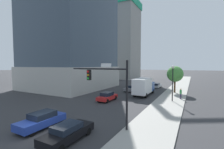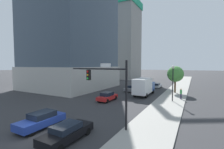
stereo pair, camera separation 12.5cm
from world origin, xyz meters
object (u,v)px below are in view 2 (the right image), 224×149
(car_gray, at_px, (131,88))
(pedestrian_green_shirt, at_px, (181,94))
(car_red, at_px, (107,96))
(construction_building, at_px, (124,37))
(car_gold, at_px, (143,84))
(traffic_light_pole, at_px, (108,82))
(car_silver, at_px, (157,85))
(car_black, at_px, (67,132))
(street_tree, at_px, (175,74))
(car_blue, at_px, (41,120))
(box_truck, at_px, (144,86))
(street_lamp, at_px, (173,78))

(car_gray, relative_size, pedestrian_green_shirt, 2.38)
(car_red, bearing_deg, construction_building, 110.39)
(car_red, relative_size, car_gold, 0.95)
(traffic_light_pole, relative_size, car_gray, 1.46)
(car_red, height_order, pedestrian_green_shirt, pedestrian_green_shirt)
(car_silver, height_order, car_black, car_black)
(car_red, relative_size, pedestrian_green_shirt, 2.36)
(construction_building, xyz_separation_m, car_black, (19.82, -55.78, -18.06))
(street_tree, relative_size, pedestrian_green_shirt, 3.13)
(construction_building, bearing_deg, car_gold, -54.74)
(car_blue, bearing_deg, construction_building, 105.99)
(construction_building, relative_size, traffic_light_pole, 7.05)
(car_gray, relative_size, car_blue, 0.94)
(traffic_light_pole, relative_size, street_tree, 1.11)
(car_gray, bearing_deg, street_tree, 13.25)
(street_tree, relative_size, box_truck, 0.74)
(street_lamp, height_order, box_truck, street_lamp)
(box_truck, xyz_separation_m, pedestrian_green_shirt, (6.78, -0.67, -0.79))
(car_gray, xyz_separation_m, pedestrian_green_shirt, (10.83, -4.10, 0.40))
(pedestrian_green_shirt, bearing_deg, box_truck, 174.38)
(car_silver, bearing_deg, car_gray, -116.09)
(car_black, bearing_deg, box_truck, 90.00)
(traffic_light_pole, bearing_deg, car_gold, 100.65)
(car_silver, xyz_separation_m, pedestrian_green_shirt, (6.78, -12.37, 0.40))
(traffic_light_pole, distance_m, car_gold, 30.43)
(car_red, xyz_separation_m, car_silver, (4.05, 19.08, -0.07))
(street_tree, relative_size, car_silver, 1.19)
(car_gray, relative_size, car_gold, 0.96)
(construction_building, xyz_separation_m, car_gold, (15.77, -22.31, -18.08))
(street_tree, distance_m, car_gold, 12.17)
(car_gold, bearing_deg, traffic_light_pole, -79.35)
(car_red, bearing_deg, car_gold, 90.00)
(car_gray, distance_m, car_silver, 9.21)
(street_lamp, height_order, car_red, street_lamp)
(traffic_light_pole, height_order, car_gold, traffic_light_pole)
(street_lamp, height_order, car_black, street_lamp)
(car_gold, height_order, pedestrian_green_shirt, pedestrian_green_shirt)
(car_silver, bearing_deg, street_lamp, -68.88)
(pedestrian_green_shirt, bearing_deg, street_tree, 104.38)
(street_tree, height_order, car_black, street_tree)
(car_silver, xyz_separation_m, car_blue, (-4.05, -31.67, 0.08))
(street_lamp, bearing_deg, construction_building, 123.80)
(car_gray, distance_m, car_blue, 23.40)
(traffic_light_pole, relative_size, car_silver, 1.32)
(construction_building, distance_m, street_tree, 41.33)
(car_black, distance_m, pedestrian_green_shirt, 21.16)
(traffic_light_pole, xyz_separation_m, car_blue, (-5.58, -3.04, -3.61))
(traffic_light_pole, relative_size, pedestrian_green_shirt, 3.47)
(car_black, relative_size, car_gold, 1.02)
(car_blue, xyz_separation_m, pedestrian_green_shirt, (10.83, 19.30, 0.32))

